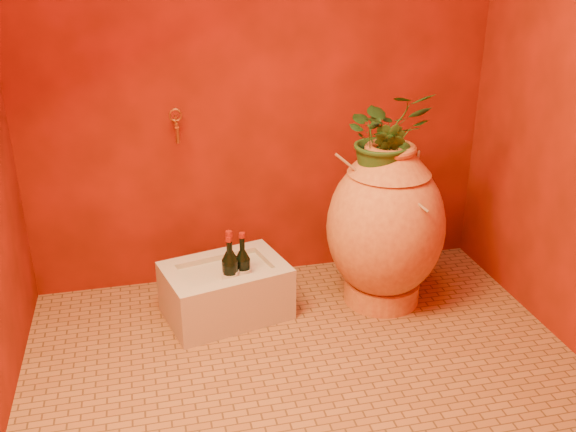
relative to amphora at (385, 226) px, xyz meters
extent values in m
plane|color=brown|center=(-0.55, -0.54, -0.43)|extent=(2.50, 2.50, 0.00)
cube|color=#501304|center=(-0.55, 0.46, 0.82)|extent=(2.50, 0.02, 2.50)
cylinder|color=#D0853A|center=(0.00, 0.00, -0.37)|extent=(0.49, 0.49, 0.11)
ellipsoid|color=#D0853A|center=(0.00, 0.00, -0.01)|extent=(0.74, 0.74, 0.76)
cone|color=#D0853A|center=(0.00, 0.00, 0.34)|extent=(0.51, 0.51, 0.11)
torus|color=#D0853A|center=(0.00, 0.00, 0.41)|extent=(0.31, 0.31, 0.05)
cylinder|color=olive|center=(-0.08, -0.05, 0.24)|extent=(0.40, 0.17, 0.33)
cylinder|color=olive|center=(-0.02, -0.12, 0.27)|extent=(0.24, 0.33, 0.19)
cylinder|color=olive|center=(0.10, -0.08, 0.29)|extent=(0.19, 0.31, 0.16)
cube|color=#B8AD98|center=(-0.83, 0.04, -0.31)|extent=(0.67, 0.53, 0.25)
cube|color=#B8AD98|center=(-0.83, 0.20, -0.17)|extent=(0.60, 0.22, 0.03)
cube|color=#B8AD98|center=(-0.83, -0.13, -0.17)|extent=(0.60, 0.22, 0.03)
cube|color=#B8AD98|center=(-1.09, 0.04, -0.17)|extent=(0.13, 0.26, 0.03)
cube|color=#B8AD98|center=(-0.57, 0.04, -0.17)|extent=(0.13, 0.26, 0.03)
cylinder|color=black|center=(-0.81, -0.04, -0.18)|extent=(0.08, 0.08, 0.19)
cone|color=black|center=(-0.81, -0.04, -0.06)|extent=(0.08, 0.08, 0.05)
cylinder|color=black|center=(-0.81, -0.04, 0.01)|extent=(0.03, 0.03, 0.08)
cylinder|color=maroon|center=(-0.81, -0.04, 0.06)|extent=(0.03, 0.03, 0.03)
cylinder|color=silver|center=(-0.81, -0.04, -0.18)|extent=(0.09, 0.09, 0.09)
cylinder|color=black|center=(-0.81, -0.04, -0.19)|extent=(0.08, 0.08, 0.18)
cone|color=black|center=(-0.81, -0.04, -0.07)|extent=(0.08, 0.08, 0.05)
cylinder|color=black|center=(-0.81, -0.04, -0.01)|extent=(0.03, 0.03, 0.07)
cylinder|color=maroon|center=(-0.81, -0.04, 0.04)|extent=(0.03, 0.03, 0.03)
cylinder|color=silver|center=(-0.81, -0.04, -0.19)|extent=(0.08, 0.08, 0.08)
cylinder|color=black|center=(-0.74, -0.01, -0.19)|extent=(0.07, 0.07, 0.18)
cone|color=black|center=(-0.74, -0.01, -0.07)|extent=(0.07, 0.07, 0.05)
cylinder|color=black|center=(-0.74, -0.01, -0.01)|extent=(0.03, 0.03, 0.07)
cylinder|color=maroon|center=(-0.74, -0.01, 0.03)|extent=(0.03, 0.03, 0.02)
cylinder|color=silver|center=(-0.74, -0.01, -0.19)|extent=(0.08, 0.08, 0.08)
cylinder|color=#9D6624|center=(-1.00, 0.40, 0.49)|extent=(0.02, 0.13, 0.02)
cylinder|color=#9D6624|center=(-1.00, 0.33, 0.45)|extent=(0.02, 0.02, 0.08)
torus|color=#9D6624|center=(-1.00, 0.40, 0.54)|extent=(0.07, 0.01, 0.07)
cylinder|color=#9D6624|center=(-1.00, 0.40, 0.51)|extent=(0.01, 0.01, 0.05)
imported|color=#214819|center=(-0.03, 0.01, 0.47)|extent=(0.44, 0.39, 0.46)
imported|color=#214819|center=(-0.04, -0.05, 0.40)|extent=(0.23, 0.23, 0.33)
camera|label=1|loc=(-1.17, -2.79, 1.35)|focal=40.00mm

